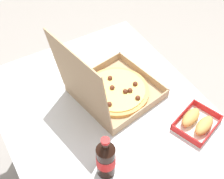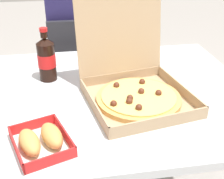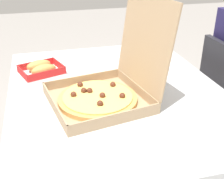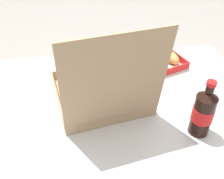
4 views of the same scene
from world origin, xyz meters
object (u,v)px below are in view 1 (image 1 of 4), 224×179
object	(u,v)px
pizza_box_open	(111,89)
cola_bottle	(106,159)
bread_side_box	(197,122)
paper_menu	(19,86)

from	to	relation	value
pizza_box_open	cola_bottle	world-z (taller)	pizza_box_open
pizza_box_open	bread_side_box	xyz separation A→B (m)	(-0.34, -0.24, -0.03)
cola_bottle	bread_side_box	bearing A→B (deg)	-91.42
cola_bottle	paper_menu	xyz separation A→B (m)	(0.62, 0.14, -0.09)
pizza_box_open	paper_menu	bearing A→B (deg)	50.65
cola_bottle	paper_menu	bearing A→B (deg)	13.17
pizza_box_open	paper_menu	world-z (taller)	pizza_box_open
bread_side_box	cola_bottle	bearing A→B (deg)	88.58
paper_menu	pizza_box_open	bearing A→B (deg)	-115.59
bread_side_box	pizza_box_open	bearing A→B (deg)	35.50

